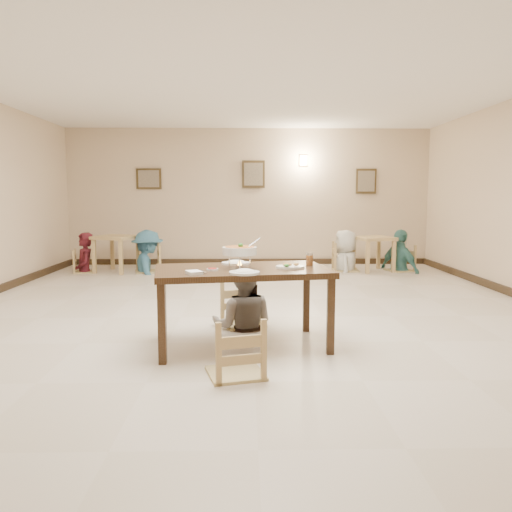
{
  "coord_description": "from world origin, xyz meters",
  "views": [
    {
      "loc": [
        -0.07,
        -6.15,
        1.5
      ],
      "look_at": [
        0.04,
        -0.62,
        0.85
      ],
      "focal_mm": 35.0,
      "sensor_mm": 36.0,
      "label": 1
    }
  ],
  "objects_px": {
    "bg_chair_lr": "(147,246)",
    "main_table": "(242,276)",
    "curry_warmer": "(240,251)",
    "bg_table_left": "(116,243)",
    "bg_diner_d": "(401,229)",
    "chair_far": "(243,286)",
    "bg_diner_c": "(346,230)",
    "bg_chair_rr": "(400,247)",
    "bg_table_right": "(374,243)",
    "drink_glass": "(309,259)",
    "bg_chair_rl": "(346,244)",
    "bg_chair_ll": "(84,251)",
    "bg_diner_b": "(147,230)",
    "bg_diner_a": "(83,233)",
    "main_diner": "(243,261)",
    "chair_near": "(235,319)"
  },
  "relations": [
    {
      "from": "bg_chair_lr",
      "to": "main_table",
      "type": "bearing_deg",
      "value": 6.88
    },
    {
      "from": "main_table",
      "to": "curry_warmer",
      "type": "distance_m",
      "value": 0.26
    },
    {
      "from": "bg_table_left",
      "to": "bg_diner_d",
      "type": "xyz_separation_m",
      "value": [
        5.75,
        0.03,
        0.25
      ]
    },
    {
      "from": "chair_far",
      "to": "bg_diner_c",
      "type": "xyz_separation_m",
      "value": [
        2.08,
        4.34,
        0.36
      ]
    },
    {
      "from": "bg_chair_rr",
      "to": "bg_diner_c",
      "type": "height_order",
      "value": "bg_diner_c"
    },
    {
      "from": "bg_table_left",
      "to": "bg_diner_c",
      "type": "bearing_deg",
      "value": 1.14
    },
    {
      "from": "bg_table_left",
      "to": "bg_diner_c",
      "type": "xyz_separation_m",
      "value": [
        4.64,
        0.09,
        0.24
      ]
    },
    {
      "from": "curry_warmer",
      "to": "bg_diner_d",
      "type": "distance_m",
      "value": 6.07
    },
    {
      "from": "bg_table_left",
      "to": "bg_table_right",
      "type": "height_order",
      "value": "bg_table_left"
    },
    {
      "from": "drink_glass",
      "to": "bg_chair_rl",
      "type": "relative_size",
      "value": 0.13
    },
    {
      "from": "bg_diner_d",
      "to": "bg_table_right",
      "type": "bearing_deg",
      "value": 61.79
    },
    {
      "from": "bg_table_left",
      "to": "bg_chair_ll",
      "type": "xyz_separation_m",
      "value": [
        -0.63,
        -0.04,
        -0.16
      ]
    },
    {
      "from": "bg_diner_b",
      "to": "bg_diner_a",
      "type": "bearing_deg",
      "value": 69.57
    },
    {
      "from": "curry_warmer",
      "to": "bg_table_right",
      "type": "xyz_separation_m",
      "value": [
        2.65,
        5.15,
        -0.41
      ]
    },
    {
      "from": "bg_diner_a",
      "to": "main_diner",
      "type": "bearing_deg",
      "value": 13.39
    },
    {
      "from": "drink_glass",
      "to": "bg_diner_b",
      "type": "xyz_separation_m",
      "value": [
        -2.63,
        4.91,
        -0.02
      ]
    },
    {
      "from": "curry_warmer",
      "to": "bg_table_left",
      "type": "distance_m",
      "value": 5.73
    },
    {
      "from": "bg_diner_a",
      "to": "bg_diner_c",
      "type": "bearing_deg",
      "value": 68.11
    },
    {
      "from": "curry_warmer",
      "to": "bg_chair_rr",
      "type": "distance_m",
      "value": 6.08
    },
    {
      "from": "drink_glass",
      "to": "bg_chair_ll",
      "type": "bearing_deg",
      "value": 128.51
    },
    {
      "from": "main_diner",
      "to": "bg_diner_a",
      "type": "height_order",
      "value": "bg_diner_a"
    },
    {
      "from": "chair_far",
      "to": "bg_chair_rl",
      "type": "relative_size",
      "value": 0.87
    },
    {
      "from": "drink_glass",
      "to": "chair_near",
      "type": "bearing_deg",
      "value": -127.35
    },
    {
      "from": "drink_glass",
      "to": "bg_diner_c",
      "type": "height_order",
      "value": "bg_diner_c"
    },
    {
      "from": "main_table",
      "to": "bg_table_right",
      "type": "bearing_deg",
      "value": 53.49
    },
    {
      "from": "main_diner",
      "to": "bg_diner_c",
      "type": "height_order",
      "value": "bg_diner_c"
    },
    {
      "from": "bg_diner_d",
      "to": "bg_diner_b",
      "type": "bearing_deg",
      "value": 62.09
    },
    {
      "from": "bg_chair_lr",
      "to": "bg_diner_d",
      "type": "xyz_separation_m",
      "value": [
        5.12,
        0.04,
        0.33
      ]
    },
    {
      "from": "main_table",
      "to": "bg_table_left",
      "type": "distance_m",
      "value": 5.68
    },
    {
      "from": "bg_chair_lr",
      "to": "bg_diner_b",
      "type": "xyz_separation_m",
      "value": [
        -0.0,
        0.0,
        0.32
      ]
    },
    {
      "from": "main_diner",
      "to": "main_table",
      "type": "bearing_deg",
      "value": 96.22
    },
    {
      "from": "drink_glass",
      "to": "bg_chair_rl",
      "type": "xyz_separation_m",
      "value": [
        1.39,
        5.01,
        -0.32
      ]
    },
    {
      "from": "chair_far",
      "to": "drink_glass",
      "type": "distance_m",
      "value": 1.04
    },
    {
      "from": "chair_near",
      "to": "main_diner",
      "type": "distance_m",
      "value": 1.6
    },
    {
      "from": "curry_warmer",
      "to": "bg_diner_c",
      "type": "relative_size",
      "value": 0.23
    },
    {
      "from": "chair_far",
      "to": "main_table",
      "type": "bearing_deg",
      "value": -110.46
    },
    {
      "from": "bg_table_left",
      "to": "curry_warmer",
      "type": "bearing_deg",
      "value": -63.62
    },
    {
      "from": "bg_chair_lr",
      "to": "curry_warmer",
      "type": "bearing_deg",
      "value": 6.47
    },
    {
      "from": "main_diner",
      "to": "curry_warmer",
      "type": "height_order",
      "value": "main_diner"
    },
    {
      "from": "bg_diner_d",
      "to": "curry_warmer",
      "type": "bearing_deg",
      "value": 119.71
    },
    {
      "from": "chair_far",
      "to": "bg_diner_a",
      "type": "bearing_deg",
      "value": 106.66
    },
    {
      "from": "main_table",
      "to": "bg_diner_d",
      "type": "bearing_deg",
      "value": 48.81
    },
    {
      "from": "bg_diner_b",
      "to": "bg_chair_rr",
      "type": "bearing_deg",
      "value": -111.13
    },
    {
      "from": "drink_glass",
      "to": "bg_diner_b",
      "type": "bearing_deg",
      "value": 118.17
    },
    {
      "from": "bg_diner_c",
      "to": "bg_chair_lr",
      "type": "bearing_deg",
      "value": -78.88
    },
    {
      "from": "chair_near",
      "to": "main_diner",
      "type": "relative_size",
      "value": 0.63
    },
    {
      "from": "chair_near",
      "to": "bg_diner_b",
      "type": "xyz_separation_m",
      "value": [
        -1.88,
        5.88,
        0.37
      ]
    },
    {
      "from": "chair_near",
      "to": "bg_diner_d",
      "type": "xyz_separation_m",
      "value": [
        3.24,
        5.92,
        0.37
      ]
    },
    {
      "from": "curry_warmer",
      "to": "bg_chair_rr",
      "type": "xyz_separation_m",
      "value": [
        3.21,
        5.15,
        -0.48
      ]
    },
    {
      "from": "main_table",
      "to": "main_diner",
      "type": "bearing_deg",
      "value": 80.39
    }
  ]
}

